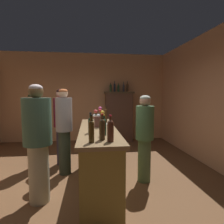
# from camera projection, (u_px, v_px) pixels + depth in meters

# --- Properties ---
(floor) EXTENTS (8.43, 8.43, 0.00)m
(floor) POSITION_uv_depth(u_px,v_px,m) (81.00, 185.00, 3.21)
(floor) COLOR brown
(floor) RESTS_ON ground
(wall_back) EXTENTS (5.58, 0.12, 2.94)m
(wall_back) POSITION_uv_depth(u_px,v_px,m) (85.00, 97.00, 6.33)
(wall_back) COLOR tan
(wall_back) RESTS_ON ground
(bar_counter) EXTENTS (0.59, 2.25, 1.01)m
(bar_counter) POSITION_uv_depth(u_px,v_px,m) (98.00, 158.00, 3.12)
(bar_counter) COLOR olive
(bar_counter) RESTS_ON ground
(display_cabinet) EXTENTS (0.96, 0.44, 1.66)m
(display_cabinet) POSITION_uv_depth(u_px,v_px,m) (119.00, 116.00, 6.22)
(display_cabinet) COLOR #4F3429
(display_cabinet) RESTS_ON ground
(wine_bottle_merlot) EXTENTS (0.08, 0.08, 0.32)m
(wine_bottle_merlot) POSITION_uv_depth(u_px,v_px,m) (110.00, 130.00, 2.18)
(wine_bottle_merlot) COLOR #4C261A
(wine_bottle_merlot) RESTS_ON bar_counter
(wine_bottle_chardonnay) EXTENTS (0.07, 0.07, 0.29)m
(wine_bottle_chardonnay) POSITION_uv_depth(u_px,v_px,m) (104.00, 126.00, 2.51)
(wine_bottle_chardonnay) COLOR #173424
(wine_bottle_chardonnay) RESTS_ON bar_counter
(wine_bottle_pinot) EXTENTS (0.06, 0.06, 0.35)m
(wine_bottle_pinot) POSITION_uv_depth(u_px,v_px,m) (106.00, 115.00, 3.71)
(wine_bottle_pinot) COLOR #402813
(wine_bottle_pinot) RESTS_ON bar_counter
(wine_bottle_riesling) EXTENTS (0.07, 0.07, 0.30)m
(wine_bottle_riesling) POSITION_uv_depth(u_px,v_px,m) (91.00, 124.00, 2.68)
(wine_bottle_riesling) COLOR #1E311A
(wine_bottle_riesling) RESTS_ON bar_counter
(wine_bottle_rose) EXTENTS (0.06, 0.06, 0.33)m
(wine_bottle_rose) POSITION_uv_depth(u_px,v_px,m) (91.00, 130.00, 2.13)
(wine_bottle_rose) COLOR #453011
(wine_bottle_rose) RESTS_ON bar_counter
(wine_bottle_malbec) EXTENTS (0.07, 0.07, 0.32)m
(wine_bottle_malbec) POSITION_uv_depth(u_px,v_px,m) (102.00, 128.00, 2.26)
(wine_bottle_malbec) COLOR #46331E
(wine_bottle_malbec) RESTS_ON bar_counter
(wine_glass_front) EXTENTS (0.07, 0.07, 0.13)m
(wine_glass_front) POSITION_uv_depth(u_px,v_px,m) (94.00, 116.00, 4.03)
(wine_glass_front) COLOR white
(wine_glass_front) RESTS_ON bar_counter
(wine_glass_mid) EXTENTS (0.08, 0.08, 0.16)m
(wine_glass_mid) POSITION_uv_depth(u_px,v_px,m) (98.00, 116.00, 3.74)
(wine_glass_mid) COLOR white
(wine_glass_mid) RESTS_ON bar_counter
(flower_arrangement) EXTENTS (0.18, 0.17, 0.34)m
(flower_arrangement) POSITION_uv_depth(u_px,v_px,m) (99.00, 119.00, 3.17)
(flower_arrangement) COLOR #55302A
(flower_arrangement) RESTS_ON bar_counter
(cheese_plate) EXTENTS (0.19, 0.19, 0.01)m
(cheese_plate) POSITION_uv_depth(u_px,v_px,m) (103.00, 124.00, 3.43)
(cheese_plate) COLOR white
(cheese_plate) RESTS_ON bar_counter
(display_bottle_left) EXTENTS (0.08, 0.08, 0.30)m
(display_bottle_left) POSITION_uv_depth(u_px,v_px,m) (111.00, 88.00, 6.10)
(display_bottle_left) COLOR #2E4727
(display_bottle_left) RESTS_ON display_cabinet
(display_bottle_midleft) EXTENTS (0.06, 0.06, 0.34)m
(display_bottle_midleft) POSITION_uv_depth(u_px,v_px,m) (115.00, 87.00, 6.12)
(display_bottle_midleft) COLOR #182335
(display_bottle_midleft) RESTS_ON display_cabinet
(display_bottle_center) EXTENTS (0.07, 0.07, 0.29)m
(display_bottle_center) POSITION_uv_depth(u_px,v_px,m) (118.00, 88.00, 6.13)
(display_bottle_center) COLOR #234626
(display_bottle_center) RESTS_ON display_cabinet
(display_bottle_midright) EXTENTS (0.06, 0.06, 0.32)m
(display_bottle_midright) POSITION_uv_depth(u_px,v_px,m) (124.00, 88.00, 6.15)
(display_bottle_midright) COLOR #252835
(display_bottle_midright) RESTS_ON display_cabinet
(display_bottle_right) EXTENTS (0.07, 0.07, 0.35)m
(display_bottle_right) POSITION_uv_depth(u_px,v_px,m) (127.00, 87.00, 6.17)
(display_bottle_right) COLOR #452B19
(display_bottle_right) RESTS_ON display_cabinet
(patron_near_entrance) EXTENTS (0.34, 0.34, 1.69)m
(patron_near_entrance) POSITION_uv_depth(u_px,v_px,m) (62.00, 123.00, 4.13)
(patron_near_entrance) COLOR #312A37
(patron_near_entrance) RESTS_ON ground
(patron_in_navy) EXTENTS (0.32, 0.32, 1.67)m
(patron_in_navy) POSITION_uv_depth(u_px,v_px,m) (64.00, 128.00, 3.61)
(patron_in_navy) COLOR #2A3429
(patron_in_navy) RESTS_ON ground
(patron_tall) EXTENTS (0.36, 0.36, 1.58)m
(patron_tall) POSITION_uv_depth(u_px,v_px,m) (34.00, 128.00, 3.88)
(patron_tall) COLOR #213046
(patron_tall) RESTS_ON ground
(patron_redhead) EXTENTS (0.40, 0.40, 1.71)m
(patron_redhead) POSITION_uv_depth(u_px,v_px,m) (38.00, 139.00, 2.65)
(patron_redhead) COLOR #AEA992
(patron_redhead) RESTS_ON ground
(bartender) EXTENTS (0.32, 0.32, 1.55)m
(bartender) POSITION_uv_depth(u_px,v_px,m) (145.00, 134.00, 3.30)
(bartender) COLOR #4C6644
(bartender) RESTS_ON ground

